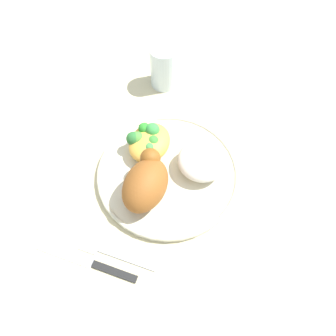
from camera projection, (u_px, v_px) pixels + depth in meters
ground_plane at (168, 175)px, 0.61m from camera, size 2.00×2.00×0.00m
plate at (168, 173)px, 0.60m from camera, size 0.28×0.28×0.02m
roasted_chicken at (146, 183)px, 0.54m from camera, size 0.12×0.07×0.07m
rice_pile at (202, 161)px, 0.58m from camera, size 0.09×0.09×0.04m
mac_cheese_with_broccoli at (148, 140)px, 0.60m from camera, size 0.10×0.08×0.05m
fork at (113, 254)px, 0.52m from camera, size 0.03×0.14×0.01m
knife at (93, 264)px, 0.52m from camera, size 0.03×0.19×0.01m
water_glass at (164, 67)px, 0.69m from camera, size 0.06×0.06×0.10m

